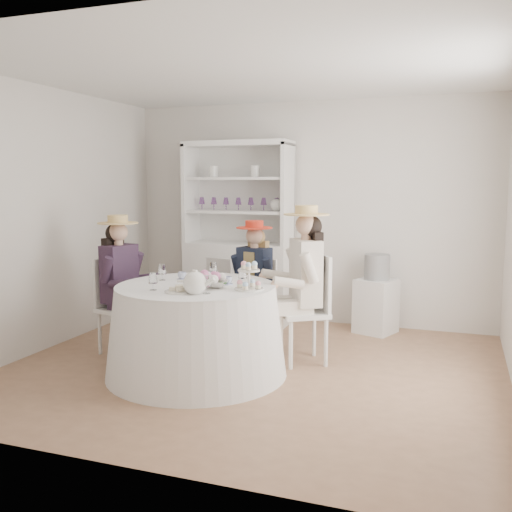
% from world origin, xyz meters
% --- Properties ---
extents(ground, '(4.50, 4.50, 0.00)m').
position_xyz_m(ground, '(0.00, 0.00, 0.00)').
color(ground, '#855E42').
rests_on(ground, ground).
extents(ceiling, '(4.50, 4.50, 0.00)m').
position_xyz_m(ceiling, '(0.00, 0.00, 2.70)').
color(ceiling, white).
rests_on(ceiling, wall_back).
extents(wall_back, '(4.50, 0.00, 4.50)m').
position_xyz_m(wall_back, '(0.00, 2.00, 1.35)').
color(wall_back, silver).
rests_on(wall_back, ground).
extents(wall_front, '(4.50, 0.00, 4.50)m').
position_xyz_m(wall_front, '(0.00, -2.00, 1.35)').
color(wall_front, silver).
rests_on(wall_front, ground).
extents(wall_left, '(0.00, 4.50, 4.50)m').
position_xyz_m(wall_left, '(-2.25, 0.00, 1.35)').
color(wall_left, silver).
rests_on(wall_left, ground).
extents(tea_table, '(1.63, 1.63, 0.82)m').
position_xyz_m(tea_table, '(-0.43, -0.30, 0.41)').
color(tea_table, white).
rests_on(tea_table, ground).
extents(hutch, '(1.46, 0.88, 2.22)m').
position_xyz_m(hutch, '(-0.80, 1.72, 0.79)').
color(hutch, silver).
rests_on(hutch, ground).
extents(side_table, '(0.52, 0.52, 0.62)m').
position_xyz_m(side_table, '(0.90, 1.69, 0.31)').
color(side_table, silver).
rests_on(side_table, ground).
extents(hatbox, '(0.35, 0.35, 0.29)m').
position_xyz_m(hatbox, '(0.90, 1.69, 0.77)').
color(hatbox, black).
rests_on(hatbox, side_table).
extents(guest_left, '(0.56, 0.53, 1.41)m').
position_xyz_m(guest_left, '(-1.41, 0.03, 0.79)').
color(guest_left, silver).
rests_on(guest_left, ground).
extents(guest_mid, '(0.50, 0.54, 1.33)m').
position_xyz_m(guest_mid, '(-0.25, 0.73, 0.75)').
color(guest_mid, silver).
rests_on(guest_mid, ground).
extents(guest_right, '(0.65, 0.61, 1.51)m').
position_xyz_m(guest_right, '(0.39, 0.34, 0.85)').
color(guest_right, silver).
rests_on(guest_right, ground).
extents(spare_chair, '(0.43, 0.43, 0.87)m').
position_xyz_m(spare_chair, '(-0.78, 1.18, 0.47)').
color(spare_chair, silver).
rests_on(spare_chair, ground).
extents(teacup_a, '(0.11, 0.11, 0.06)m').
position_xyz_m(teacup_a, '(-0.67, -0.10, 0.85)').
color(teacup_a, white).
rests_on(teacup_a, tea_table).
extents(teacup_b, '(0.09, 0.09, 0.06)m').
position_xyz_m(teacup_b, '(-0.43, -0.01, 0.85)').
color(teacup_b, white).
rests_on(teacup_b, tea_table).
extents(teacup_c, '(0.10, 0.10, 0.06)m').
position_xyz_m(teacup_c, '(-0.17, -0.19, 0.85)').
color(teacup_c, white).
rests_on(teacup_c, tea_table).
extents(flower_bowl, '(0.24, 0.24, 0.05)m').
position_xyz_m(flower_bowl, '(-0.21, -0.35, 0.85)').
color(flower_bowl, white).
rests_on(flower_bowl, tea_table).
extents(flower_arrangement, '(0.21, 0.21, 0.08)m').
position_xyz_m(flower_arrangement, '(-0.24, -0.40, 0.92)').
color(flower_arrangement, pink).
rests_on(flower_arrangement, tea_table).
extents(table_teapot, '(0.28, 0.20, 0.21)m').
position_xyz_m(table_teapot, '(-0.26, -0.67, 0.91)').
color(table_teapot, white).
rests_on(table_teapot, tea_table).
extents(sandwich_plate, '(0.25, 0.25, 0.05)m').
position_xyz_m(sandwich_plate, '(-0.42, -0.64, 0.83)').
color(sandwich_plate, white).
rests_on(sandwich_plate, tea_table).
extents(cupcake_stand, '(0.25, 0.25, 0.24)m').
position_xyz_m(cupcake_stand, '(0.10, -0.35, 0.91)').
color(cupcake_stand, white).
rests_on(cupcake_stand, tea_table).
extents(stemware_set, '(0.87, 0.84, 0.15)m').
position_xyz_m(stemware_set, '(-0.43, -0.30, 0.89)').
color(stemware_set, white).
rests_on(stemware_set, tea_table).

